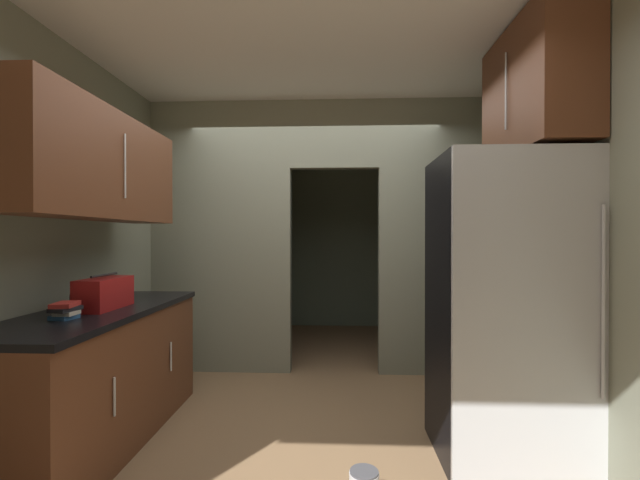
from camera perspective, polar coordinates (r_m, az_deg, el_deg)
The scene contains 11 objects.
ground at distance 3.21m, azimuth -2.11°, elevation -25.10°, with size 20.00×20.00×0.00m, color brown.
kitchen_overhead_slab at distance 3.56m, azimuth -1.59°, elevation 23.88°, with size 3.78×6.46×0.06m, color silver.
kitchen_partition at distance 4.13m, azimuth -1.41°, elevation 1.64°, with size 3.38×0.12×2.77m.
adjoining_room_shell at distance 5.70m, azimuth 0.19°, elevation 0.44°, with size 3.38×2.26×2.77m.
kitchen_flank_right at distance 2.71m, azimuth 36.29°, elevation 0.39°, with size 0.10×3.73×2.77m, color gray.
refrigerator at distance 2.81m, azimuth 24.73°, elevation -8.60°, with size 0.85×0.73×1.88m.
lower_cabinet_run at distance 3.20m, azimuth -28.76°, elevation -16.54°, with size 0.66×1.76×0.90m.
upper_cabinet_counterside at distance 3.10m, azimuth -28.85°, elevation 9.13°, with size 0.36×1.58×0.71m.
upper_cabinet_fridgeside at distance 3.11m, azimuth 28.06°, elevation 18.15°, with size 0.36×0.93×0.83m.
boombox at distance 3.08m, azimuth -28.23°, elevation -6.65°, with size 0.20×0.42×0.23m.
book_stack at distance 2.81m, azimuth -32.34°, elevation -8.39°, with size 0.14×0.18×0.10m.
Camera 1 is at (0.24, -2.89, 1.38)m, focal length 22.63 mm.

